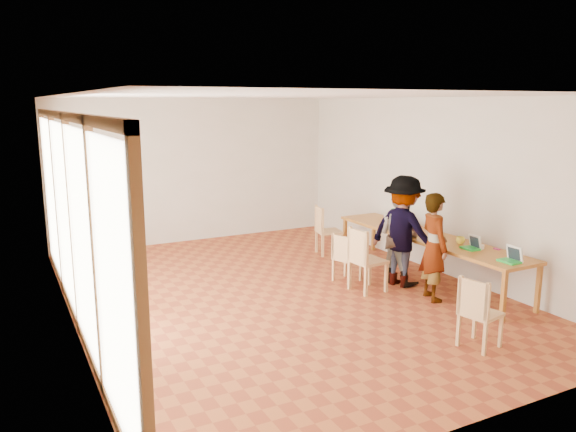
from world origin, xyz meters
The scene contains 25 objects.
ground centered at (0.00, 0.00, 0.00)m, with size 8.00×8.00×0.00m, color #A75228.
wall_back centered at (0.00, 4.00, 1.50)m, with size 6.00×0.10×3.00m, color beige.
wall_front centered at (0.00, -4.00, 1.50)m, with size 6.00×0.10×3.00m, color beige.
wall_right centered at (3.00, 0.00, 1.50)m, with size 0.10×8.00×3.00m, color beige.
window_wall centered at (-2.96, 0.00, 1.50)m, with size 0.10×8.00×3.00m, color white.
ceiling centered at (0.00, 0.00, 3.02)m, with size 6.00×8.00×0.04m, color white.
communal_table centered at (2.50, -0.42, 0.70)m, with size 0.80×4.00×0.75m.
side_table centered at (-2.40, 3.20, 0.67)m, with size 0.90×0.90×0.75m.
chair_near centered at (1.18, -2.82, 0.54)m, with size 0.49×0.49×0.47m.
chair_mid centered at (1.18, -0.48, 0.62)m, with size 0.50×0.50×0.54m.
chair_far centered at (1.19, 0.07, 0.49)m, with size 0.48×0.48×0.43m.
chair_empty centered at (1.79, 1.70, 0.58)m, with size 0.52×0.52×0.50m.
chair_spare centered at (-2.30, 0.45, 0.59)m, with size 0.62×0.62×0.51m.
person_near centered at (1.92, -1.23, 0.81)m, with size 0.59×0.39×1.62m, color gray.
person_mid centered at (1.98, -0.34, 0.79)m, with size 0.77×0.60×1.59m, color gray.
person_far centered at (1.94, -0.49, 0.89)m, with size 1.15×0.66×1.78m, color gray.
laptop_near centered at (2.46, -2.19, 0.81)m, with size 0.24×0.28×0.23m.
laptop_mid centered at (2.51, -1.42, 0.81)m, with size 0.24×0.27×0.22m.
laptop_far centered at (2.69, 0.52, 0.80)m, with size 0.28×0.29×0.20m.
yellow_mug centered at (2.58, -1.10, 0.80)m, with size 0.14×0.14×0.11m, color yellow.
green_bottle centered at (2.56, 0.58, 0.89)m, with size 0.07×0.07×0.28m, color #167B3A.
clear_glass centered at (2.81, -0.06, 0.80)m, with size 0.07×0.07×0.09m, color silver.
condiment_cup centered at (2.64, -1.47, 0.78)m, with size 0.08×0.08×0.06m, color white.
pink_phone centered at (2.81, -1.61, 0.76)m, with size 0.05×0.10×0.01m, color #CC3088.
black_pouch centered at (2.68, 0.30, 0.80)m, with size 0.16×0.26×0.09m, color black.
Camera 1 is at (-3.71, -7.38, 2.90)m, focal length 35.00 mm.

